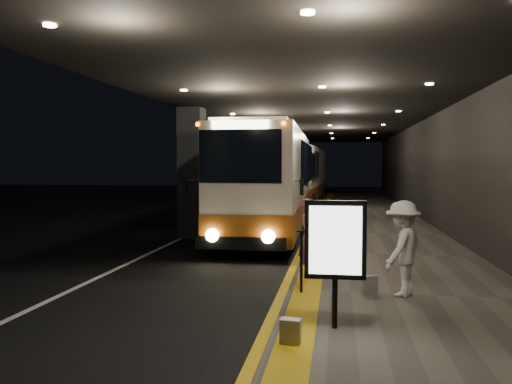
% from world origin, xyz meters
% --- Properties ---
extents(ground, '(90.00, 90.00, 0.00)m').
position_xyz_m(ground, '(0.00, 0.00, 0.00)').
color(ground, black).
extents(lane_line_white, '(0.12, 50.00, 0.01)m').
position_xyz_m(lane_line_white, '(-1.80, 5.00, 0.01)').
color(lane_line_white, silver).
rests_on(lane_line_white, ground).
extents(kerb_stripe_yellow, '(0.18, 50.00, 0.01)m').
position_xyz_m(kerb_stripe_yellow, '(2.35, 5.00, 0.01)').
color(kerb_stripe_yellow, gold).
rests_on(kerb_stripe_yellow, ground).
extents(sidewalk, '(4.50, 50.00, 0.15)m').
position_xyz_m(sidewalk, '(4.75, 5.00, 0.07)').
color(sidewalk, '#514C44').
rests_on(sidewalk, ground).
extents(tactile_strip, '(0.50, 50.00, 0.01)m').
position_xyz_m(tactile_strip, '(2.85, 5.00, 0.16)').
color(tactile_strip, gold).
rests_on(tactile_strip, sidewalk).
extents(terminal_wall, '(0.10, 50.00, 6.00)m').
position_xyz_m(terminal_wall, '(7.00, 5.00, 3.00)').
color(terminal_wall, black).
rests_on(terminal_wall, ground).
extents(support_columns, '(0.80, 24.80, 4.40)m').
position_xyz_m(support_columns, '(-1.50, 4.00, 2.20)').
color(support_columns, black).
rests_on(support_columns, ground).
extents(canopy, '(9.00, 50.00, 0.40)m').
position_xyz_m(canopy, '(2.50, 5.00, 4.60)').
color(canopy, black).
rests_on(canopy, support_columns).
extents(coach_main, '(2.63, 11.59, 3.59)m').
position_xyz_m(coach_main, '(1.00, 5.47, 1.72)').
color(coach_main, beige).
rests_on(coach_main, ground).
extents(coach_second, '(2.84, 11.30, 3.52)m').
position_xyz_m(coach_second, '(1.04, 18.54, 1.69)').
color(coach_second, beige).
rests_on(coach_second, ground).
extents(coach_third, '(2.87, 12.18, 3.81)m').
position_xyz_m(coach_third, '(0.81, 29.66, 1.83)').
color(coach_third, beige).
rests_on(coach_third, ground).
extents(passenger_boarding, '(0.51, 0.67, 1.63)m').
position_xyz_m(passenger_boarding, '(2.80, -2.05, 0.97)').
color(passenger_boarding, '#A34C58').
rests_on(passenger_boarding, sidewalk).
extents(passenger_waiting_white, '(0.99, 1.21, 1.70)m').
position_xyz_m(passenger_waiting_white, '(4.54, -3.26, 1.00)').
color(passenger_waiting_white, white).
rests_on(passenger_waiting_white, sidewalk).
extents(bag_polka, '(0.31, 0.22, 0.34)m').
position_xyz_m(bag_polka, '(3.96, -3.30, 0.32)').
color(bag_polka, black).
rests_on(bag_polka, sidewalk).
extents(bag_plain, '(0.28, 0.18, 0.33)m').
position_xyz_m(bag_plain, '(2.80, -6.00, 0.32)').
color(bag_plain, '#B9B1AD').
rests_on(bag_plain, sidewalk).
extents(info_sign, '(0.87, 0.13, 1.83)m').
position_xyz_m(info_sign, '(3.36, -5.26, 1.38)').
color(info_sign, black).
rests_on(info_sign, sidewalk).
extents(stanchion_post, '(0.05, 0.05, 1.14)m').
position_xyz_m(stanchion_post, '(2.75, -3.37, 0.72)').
color(stanchion_post, black).
rests_on(stanchion_post, sidewalk).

